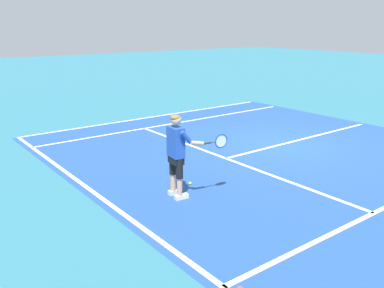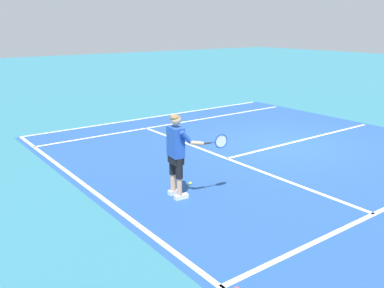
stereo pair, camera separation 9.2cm
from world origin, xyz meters
name	(u,v)px [view 1 (the left image)]	position (x,y,z in m)	size (l,w,h in m)	color
ground_plane	(282,144)	(0.00, 0.00, 0.00)	(80.00, 80.00, 0.00)	teal
court_inner_surface	(261,149)	(0.00, -0.88, 0.00)	(10.98, 10.53, 0.00)	#234C93
line_baseline	(93,192)	(0.00, -5.95, 0.00)	(10.98, 0.10, 0.01)	white
line_service	(226,158)	(0.00, -2.22, 0.00)	(8.23, 0.10, 0.01)	white
line_centre_service	(304,139)	(0.00, 0.98, 0.00)	(0.10, 6.40, 0.01)	white
line_singles_left	(177,123)	(-4.12, -0.88, 0.00)	(0.10, 10.13, 0.01)	white
line_doubles_left	(156,116)	(-5.49, -0.88, 0.00)	(0.10, 10.13, 0.01)	white
tennis_player	(177,150)	(1.27, -4.67, 0.99)	(0.74, 1.09, 1.71)	white
tennis_ball_near_feet	(190,183)	(0.90, -4.08, 0.03)	(0.07, 0.07, 0.07)	#CCE02D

